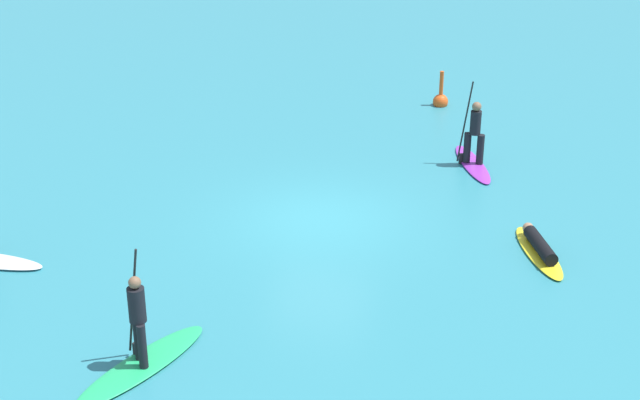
{
  "coord_description": "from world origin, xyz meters",
  "views": [
    {
      "loc": [
        5.71,
        -19.72,
        9.88
      ],
      "look_at": [
        0.0,
        0.0,
        0.5
      ],
      "focal_mm": 52.88,
      "sensor_mm": 36.0,
      "label": 1
    }
  ],
  "objects_px": {
    "surfer_on_green_board": "(141,348)",
    "marker_buoy": "(441,100)",
    "surfer_on_yellow_board": "(539,248)",
    "surfer_on_purple_board": "(473,148)"
  },
  "relations": [
    {
      "from": "surfer_on_green_board",
      "to": "marker_buoy",
      "type": "relative_size",
      "value": 2.55
    },
    {
      "from": "surfer_on_yellow_board",
      "to": "marker_buoy",
      "type": "bearing_deg",
      "value": -1.81
    },
    {
      "from": "surfer_on_yellow_board",
      "to": "surfer_on_purple_board",
      "type": "relative_size",
      "value": 0.94
    },
    {
      "from": "surfer_on_green_board",
      "to": "surfer_on_yellow_board",
      "type": "bearing_deg",
      "value": -26.7
    },
    {
      "from": "surfer_on_yellow_board",
      "to": "marker_buoy",
      "type": "relative_size",
      "value": 2.08
    },
    {
      "from": "surfer_on_green_board",
      "to": "marker_buoy",
      "type": "distance_m",
      "value": 16.33
    },
    {
      "from": "surfer_on_yellow_board",
      "to": "marker_buoy",
      "type": "distance_m",
      "value": 10.33
    },
    {
      "from": "marker_buoy",
      "to": "surfer_on_purple_board",
      "type": "bearing_deg",
      "value": -70.64
    },
    {
      "from": "surfer_on_yellow_board",
      "to": "surfer_on_purple_board",
      "type": "height_order",
      "value": "surfer_on_purple_board"
    },
    {
      "from": "surfer_on_green_board",
      "to": "surfer_on_yellow_board",
      "type": "distance_m",
      "value": 9.26
    }
  ]
}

